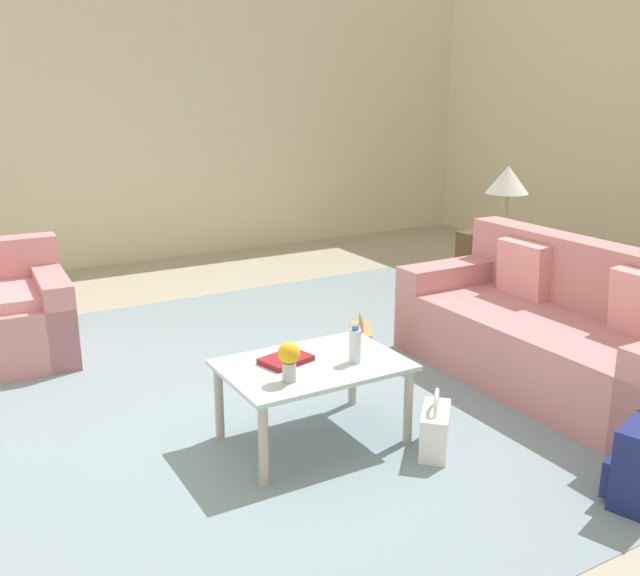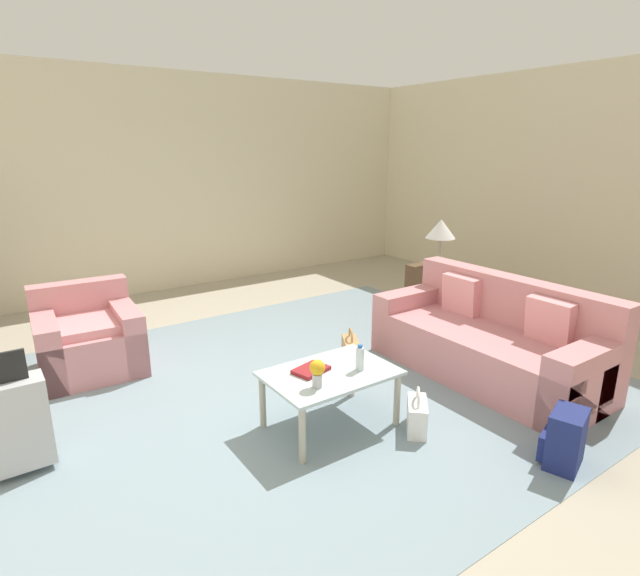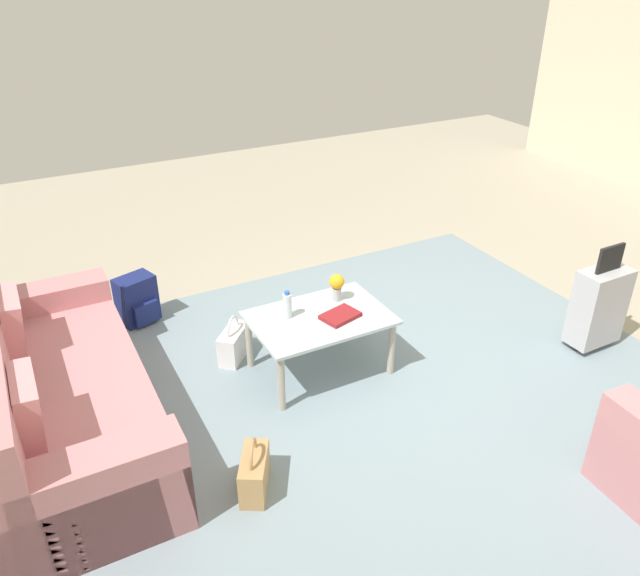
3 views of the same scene
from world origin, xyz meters
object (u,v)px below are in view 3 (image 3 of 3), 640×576
Objects in this scene: coffee_table at (320,324)px; flower_vase at (337,285)px; suitcase_silver at (599,305)px; backpack_navy at (137,300)px; couch at (49,402)px; handbag_white at (234,343)px; water_bottle at (287,305)px; handbag_tan at (254,473)px; coffee_table_book at (340,316)px.

flower_vase is (-0.22, -0.15, 0.19)m from coffee_table.
suitcase_silver is 2.12× the size of backpack_navy.
handbag_white is at bearing -165.78° from couch.
water_bottle is 0.24× the size of suitcase_silver.
flower_vase is 1.54m from handbag_tan.
coffee_table_book is 1.25× the size of flower_vase.
couch is 1.34m from handbag_tan.
coffee_table_book is 0.27m from flower_vase.
handbag_white is at bearing 120.20° from backpack_navy.
flower_vase reaches higher than handbag_tan.
flower_vase reaches higher than water_bottle.
backpack_navy is at bearing -86.38° from handbag_tan.
flower_vase is 1.98m from suitcase_silver.
coffee_table_book is at bearing 150.64° from water_bottle.
backpack_navy is (0.80, -1.19, -0.36)m from water_bottle.
couch reaches higher than water_bottle.
coffee_table is 2.68× the size of handbag_white.
flower_vase is 0.57× the size of handbag_white.
handbag_tan is 0.89× the size of backpack_navy.
suitcase_silver reaches higher than coffee_table.
handbag_tan is (0.86, 0.85, -0.26)m from coffee_table.
handbag_tan is at bearing 44.46° from coffee_table.
coffee_table_book reaches higher than handbag_white.
water_bottle is at bearing 180.00° from couch.
suitcase_silver is at bearing 160.71° from coffee_table.
water_bottle is 0.57× the size of handbag_tan.
couch is 1.62m from water_bottle.
water_bottle is 1.00× the size of flower_vase.
handbag_tan is at bearing 42.63° from flower_vase.
suitcase_silver is 2.37× the size of handbag_white.
couch is at bearing -45.31° from handbag_tan.
suitcase_silver is at bearing 154.47° from flower_vase.
coffee_table_book is 1.29m from handbag_tan.
coffee_table is 2.40× the size of backpack_navy.
flower_vase reaches higher than coffee_table.
coffee_table is 0.16m from coffee_table_book.
backpack_navy is at bearing -43.14° from flower_vase.
coffee_table is 3.76× the size of coffee_table_book.
backpack_navy is (1.00, -1.29, -0.20)m from coffee_table.
handbag_white is at bearing -48.07° from water_bottle.
suitcase_silver reaches higher than handbag_white.
coffee_table is at bearing 127.69° from backpack_navy.
coffee_table is 2.12m from suitcase_silver.
couch is 5.93× the size of handbag_tan.
coffee_table_book is 1.79m from backpack_navy.
coffee_table_book is at bearing 146.31° from coffee_table.
couch is 1.93m from coffee_table_book.
backpack_navy is at bearing -52.31° from coffee_table.
couch is 2.04m from flower_vase.
handbag_white is at bearing -21.33° from flower_vase.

